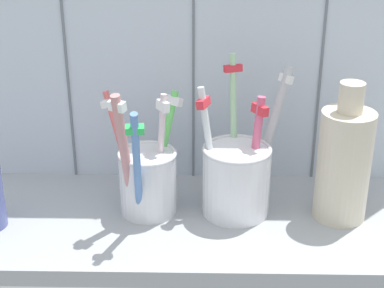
% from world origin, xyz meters
% --- Properties ---
extents(counter_slab, '(0.64, 0.22, 0.02)m').
position_xyz_m(counter_slab, '(0.00, 0.00, 0.01)').
color(counter_slab, '#9EA3A8').
rests_on(counter_slab, ground).
extents(tile_wall_back, '(0.64, 0.02, 0.45)m').
position_xyz_m(tile_wall_back, '(-0.00, 0.12, 0.23)').
color(tile_wall_back, silver).
rests_on(tile_wall_back, ground).
extents(toothbrush_cup_left, '(0.10, 0.12, 0.16)m').
position_xyz_m(toothbrush_cup_left, '(-0.05, 0.01, 0.07)').
color(toothbrush_cup_left, silver).
rests_on(toothbrush_cup_left, counter_slab).
extents(toothbrush_cup_right, '(0.12, 0.09, 0.19)m').
position_xyz_m(toothbrush_cup_right, '(0.05, 0.02, 0.07)').
color(toothbrush_cup_right, white).
rests_on(toothbrush_cup_right, counter_slab).
extents(ceramic_vase, '(0.06, 0.06, 0.17)m').
position_xyz_m(ceramic_vase, '(0.18, 0.01, 0.09)').
color(ceramic_vase, beige).
rests_on(ceramic_vase, counter_slab).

